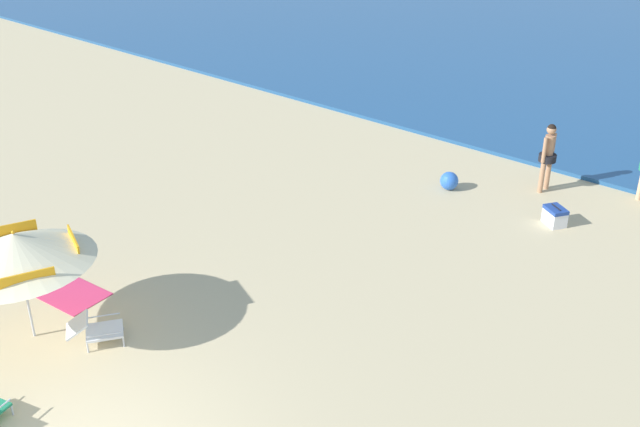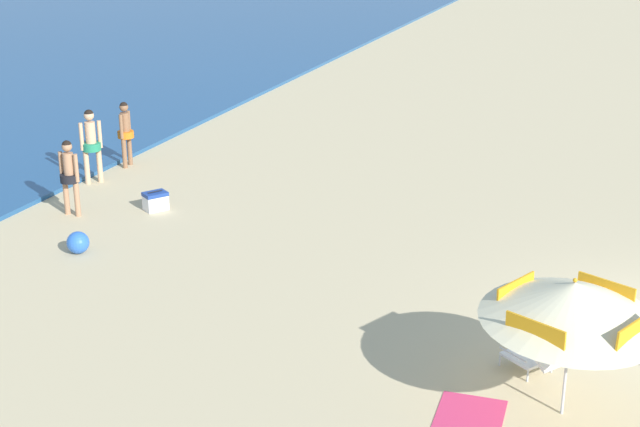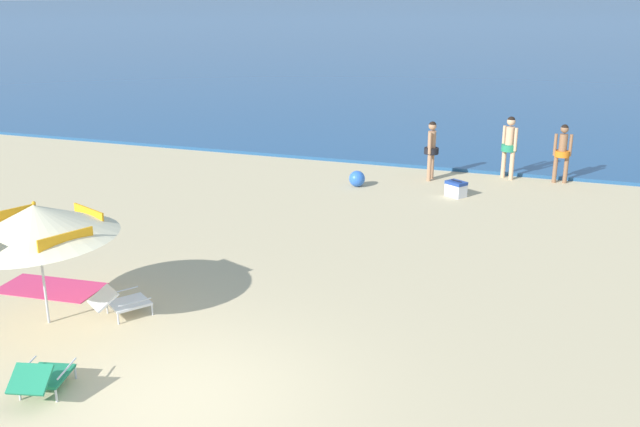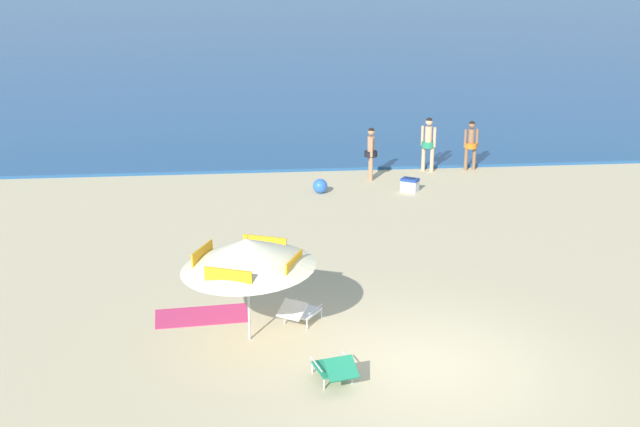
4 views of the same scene
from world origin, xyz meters
The scene contains 6 objects.
beach_umbrella_striped_main centered at (-3.07, 1.31, 1.68)m, with size 3.38×3.37×2.03m.
lounge_chair_beside_umbrella centered at (-2.11, 1.88, 0.27)m, with size 0.93×1.03×0.53m.
person_standing_beside centered at (0.91, 12.23, 0.96)m, with size 0.40×0.49×1.65m.
cooler_box centered at (1.86, 10.76, 0.20)m, with size 0.61×0.56×0.43m.
beach_ball centered at (-0.82, 10.83, 0.22)m, with size 0.43×0.43×0.43m, color blue.
beach_towel centered at (-3.98, 2.42, 0.01)m, with size 0.90×1.80×0.01m, color #DB3866.
Camera 1 is at (7.36, -3.56, 7.64)m, focal length 42.58 mm.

